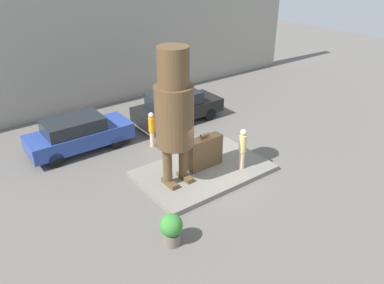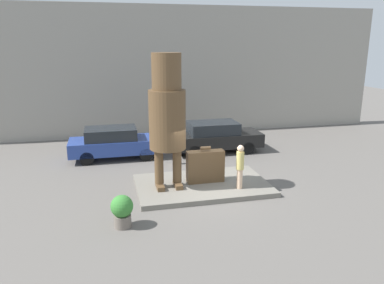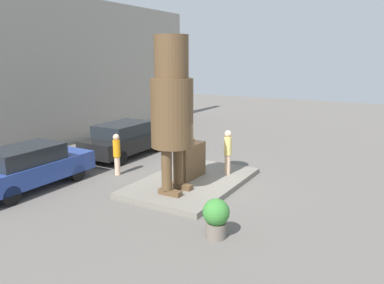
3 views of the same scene
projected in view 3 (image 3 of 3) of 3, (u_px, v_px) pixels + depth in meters
The scene contains 10 objects.
ground_plane at pixel (192, 185), 13.70m from camera, with size 60.00×60.00×0.00m, color #605B56.
pedestal at pixel (192, 182), 13.68m from camera, with size 5.16×3.28×0.19m.
building_backdrop at pixel (17, 72), 17.43m from camera, with size 28.00×0.60×7.72m.
statue_figure at pixel (172, 103), 11.83m from camera, with size 1.36×1.36×5.04m.
giant_suitcase at pixel (191, 161), 13.73m from camera, with size 1.48×0.45×1.46m.
tourist at pixel (228, 150), 14.10m from camera, with size 0.29×0.29×1.70m.
parked_car_blue at pixel (29, 166), 13.12m from camera, with size 4.47×1.76×1.55m.
parked_car_black at pixel (126, 139), 17.50m from camera, with size 4.57×1.84×1.59m.
planter_pot at pixel (216, 217), 9.58m from camera, with size 0.70×0.70×1.04m.
worker_hivis at pixel (117, 153), 14.65m from camera, with size 0.28×0.28×1.65m.
Camera 3 is at (-11.29, -6.48, 4.57)m, focal length 35.00 mm.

